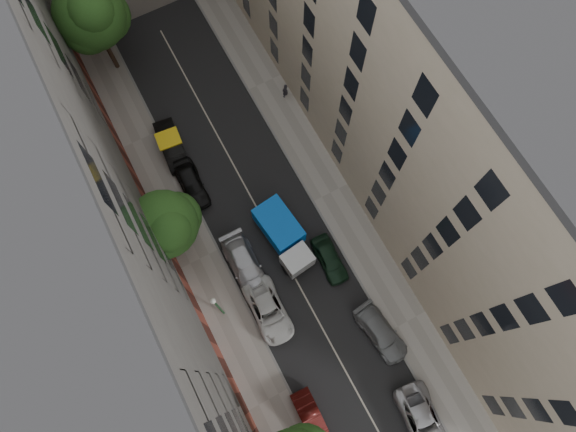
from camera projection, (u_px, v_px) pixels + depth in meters
ground at (266, 226)px, 38.49m from camera, size 120.00×120.00×0.00m
road_surface at (266, 225)px, 38.48m from camera, size 8.00×44.00×0.02m
sidewalk_left at (200, 259)px, 37.61m from camera, size 3.00×44.00×0.15m
sidewalk_right at (330, 193)px, 39.22m from camera, size 3.00×44.00×0.15m
building_left at (76, 263)px, 27.38m from camera, size 8.00×44.00×20.00m
building_right at (423, 94)px, 30.58m from camera, size 8.00×44.00×20.00m
tarp_truck at (284, 236)px, 36.78m from camera, size 2.79×5.72×2.53m
car_left_1 at (312, 419)px, 33.70m from camera, size 1.46×3.91×1.28m
car_left_2 at (269, 311)px, 35.84m from camera, size 2.46×5.00×1.37m
car_left_3 at (245, 266)px, 36.76m from camera, size 2.18×5.20×1.50m
car_left_4 at (191, 184)px, 38.74m from camera, size 1.97×4.43×1.48m
car_left_5 at (172, 146)px, 39.71m from camera, size 1.99×4.67×1.50m
car_right_0 at (423, 422)px, 33.58m from camera, size 2.97×5.32×1.41m
car_right_1 at (381, 333)px, 35.39m from camera, size 2.45×4.79×1.33m
car_right_2 at (330, 259)px, 37.01m from camera, size 1.76×3.93×1.31m
tree_mid at (166, 226)px, 33.42m from camera, size 4.93×4.59×7.19m
tree_far at (92, 17)px, 36.82m from camera, size 5.38×5.12×9.07m
lamp_post at (217, 306)px, 32.93m from camera, size 0.36×0.36×5.69m
pedestrian at (285, 91)px, 41.01m from camera, size 0.68×0.58×1.57m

